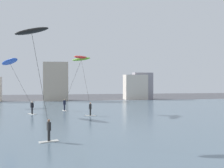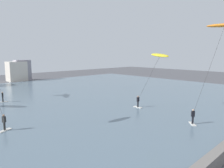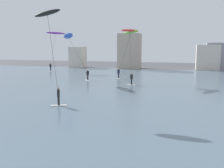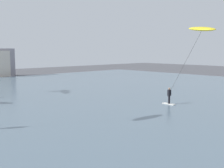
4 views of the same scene
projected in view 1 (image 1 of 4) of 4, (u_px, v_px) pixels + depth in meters
name	position (u px, v px, depth m)	size (l,w,h in m)	color
water_bay	(119.00, 120.00, 31.20)	(84.00, 52.00, 0.10)	slate
far_shore_buildings	(84.00, 85.00, 58.46)	(34.35, 5.54, 7.83)	beige
kitesurfer_blue	(11.00, 65.00, 33.98)	(4.60, 3.93, 7.08)	silver
kitesurfer_lime	(79.00, 65.00, 37.97)	(3.98, 3.57, 7.45)	silver
kitesurfer_red	(82.00, 61.00, 36.78)	(3.03, 5.65, 7.63)	silver
kitesurfer_black	(34.00, 46.00, 20.79)	(3.27, 1.80, 8.57)	silver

